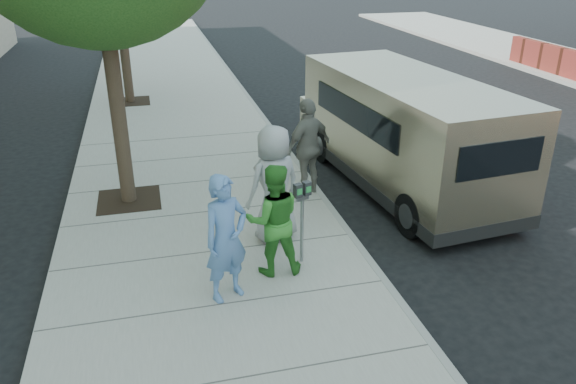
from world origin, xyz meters
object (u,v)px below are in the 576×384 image
object	(u,v)px
parking_meter	(302,206)
person_gray_shirt	(274,184)
person_green_shirt	(273,220)
person_striped_polo	(308,147)
person_officer	(226,238)
van	(401,129)

from	to	relation	value
parking_meter	person_gray_shirt	bearing A→B (deg)	87.10
parking_meter	person_green_shirt	bearing A→B (deg)	-179.25
person_striped_polo	person_green_shirt	bearing A→B (deg)	34.59
parking_meter	person_green_shirt	size ratio (longest dim) A/B	0.77
person_officer	parking_meter	bearing A→B (deg)	1.73
person_officer	person_striped_polo	distance (m)	3.82
parking_meter	person_officer	size ratio (longest dim) A/B	0.73
person_officer	person_striped_polo	xyz separation A→B (m)	(2.09, 3.19, 0.04)
parking_meter	van	bearing A→B (deg)	25.69
van	person_gray_shirt	world-z (taller)	van
person_officer	person_gray_shirt	world-z (taller)	person_gray_shirt
parking_meter	van	distance (m)	4.05
van	person_striped_polo	size ratio (longest dim) A/B	3.33
van	person_green_shirt	bearing A→B (deg)	-144.43
van	person_striped_polo	world-z (taller)	van
person_officer	van	bearing A→B (deg)	13.86
person_officer	person_gray_shirt	distance (m)	1.84
person_gray_shirt	person_striped_polo	bearing A→B (deg)	-143.88
person_officer	person_striped_polo	world-z (taller)	person_striped_polo
person_officer	person_gray_shirt	size ratio (longest dim) A/B	0.94
person_gray_shirt	person_striped_polo	xyz separation A→B (m)	(1.06, 1.67, -0.02)
parking_meter	person_gray_shirt	world-z (taller)	person_gray_shirt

